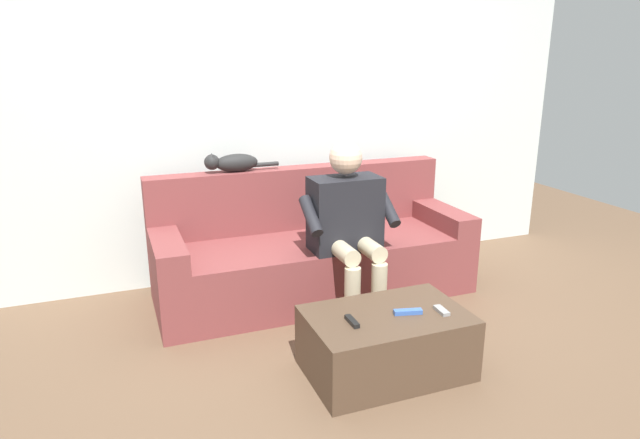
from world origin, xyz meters
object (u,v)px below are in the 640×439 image
at_px(remote_black, 352,321).
at_px(couch, 312,253).
at_px(remote_blue, 408,312).
at_px(person_solo_seated, 348,219).
at_px(cat_on_backrest, 232,163).
at_px(remote_gray, 442,311).
at_px(coffee_table, 386,343).

bearing_deg(remote_black, couch, 169.86).
xyz_separation_m(remote_blue, remote_black, (0.32, -0.01, -0.00)).
bearing_deg(person_solo_seated, couch, -73.65).
bearing_deg(cat_on_backrest, remote_gray, 117.32).
bearing_deg(person_solo_seated, remote_black, 67.66).
bearing_deg(couch, remote_gray, 102.75).
distance_m(coffee_table, remote_blue, 0.21).
relative_size(coffee_table, remote_blue, 5.63).
relative_size(coffee_table, remote_gray, 7.65).
bearing_deg(remote_black, coffee_table, 99.28).
xyz_separation_m(cat_on_backrest, remote_gray, (-0.76, 1.48, -0.58)).
bearing_deg(remote_gray, remote_blue, 78.54).
distance_m(remote_blue, remote_gray, 0.18).
bearing_deg(couch, person_solo_seated, 106.35).
bearing_deg(remote_black, cat_on_backrest, -168.85).
bearing_deg(remote_blue, remote_gray, 179.31).
bearing_deg(remote_blue, cat_on_backrest, -53.54).
relative_size(remote_blue, remote_black, 1.20).
bearing_deg(person_solo_seated, remote_gray, 101.14).
bearing_deg(couch, remote_blue, 94.88).
distance_m(couch, coffee_table, 1.14).
height_order(coffee_table, remote_blue, remote_blue).
bearing_deg(remote_black, remote_blue, 89.14).
bearing_deg(couch, coffee_table, 90.00).
relative_size(couch, person_solo_seated, 1.94).
xyz_separation_m(remote_black, remote_gray, (-0.49, 0.05, -0.00)).
distance_m(coffee_table, person_solo_seated, 0.90).
height_order(remote_blue, remote_gray, remote_blue).
xyz_separation_m(cat_on_backrest, remote_blue, (-0.59, 1.43, -0.58)).
bearing_deg(person_solo_seated, remote_blue, 89.37).
height_order(person_solo_seated, remote_blue, person_solo_seated).
distance_m(couch, remote_blue, 1.18).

